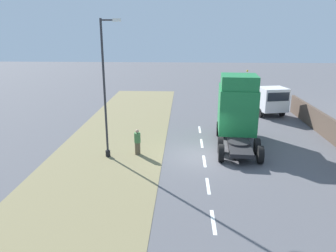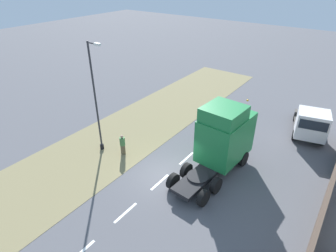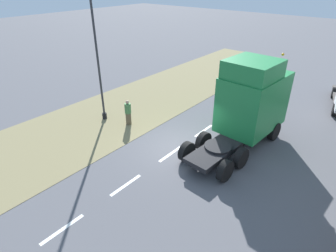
% 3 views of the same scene
% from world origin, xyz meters
% --- Properties ---
extents(ground_plane, '(120.00, 120.00, 0.00)m').
position_xyz_m(ground_plane, '(0.00, 0.00, 0.00)').
color(ground_plane, '#515156').
rests_on(ground_plane, ground).
extents(grass_verge, '(7.00, 44.00, 0.01)m').
position_xyz_m(grass_verge, '(-6.00, 0.00, 0.01)').
color(grass_verge, olive).
rests_on(grass_verge, ground).
extents(lane_markings, '(0.16, 14.60, 0.00)m').
position_xyz_m(lane_markings, '(0.00, -0.70, 0.00)').
color(lane_markings, white).
rests_on(lane_markings, ground).
extents(lorry_cab, '(3.00, 7.03, 4.80)m').
position_xyz_m(lorry_cab, '(2.38, 3.13, 2.34)').
color(lorry_cab, black).
rests_on(lorry_cab, ground).
extents(lamp_post, '(1.26, 0.28, 8.12)m').
position_xyz_m(lamp_post, '(-5.80, -0.24, 3.85)').
color(lamp_post, black).
rests_on(lamp_post, ground).
extents(pedestrian, '(0.39, 0.39, 1.63)m').
position_xyz_m(pedestrian, '(-4.11, 0.22, 0.79)').
color(pedestrian, brown).
rests_on(pedestrian, ground).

